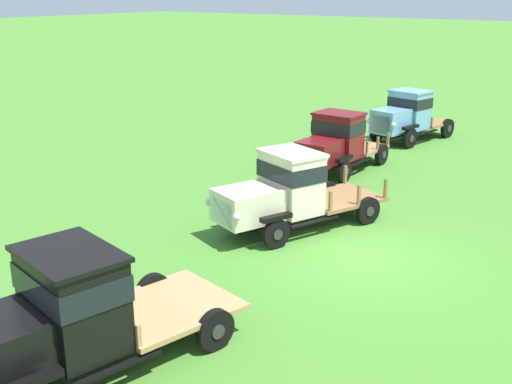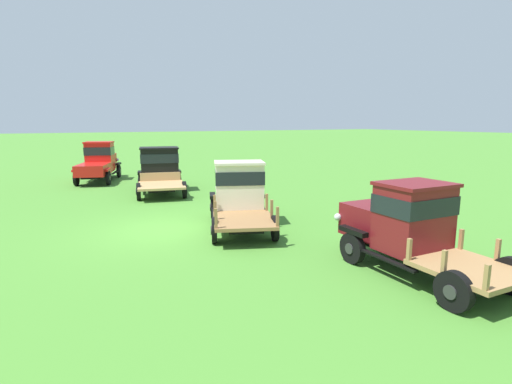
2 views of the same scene
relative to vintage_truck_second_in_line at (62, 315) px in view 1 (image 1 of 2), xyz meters
name	(u,v)px [view 1 (image 1 of 2)]	position (x,y,z in m)	size (l,w,h in m)	color
ground_plane	(366,257)	(7.51, -1.90, -1.15)	(240.00, 240.00, 0.00)	#47842D
vintage_truck_second_in_line	(62,315)	(0.00, 0.00, 0.00)	(5.63, 3.13, 2.22)	black
vintage_truck_midrow_center	(285,191)	(7.86, 0.71, -0.03)	(5.28, 3.32, 2.17)	black
vintage_truck_far_side	(335,142)	(13.67, 2.34, -0.04)	(4.53, 2.03, 2.13)	black
vintage_truck_back_of_row	(406,115)	(19.62, 2.20, -0.01)	(4.71, 2.56, 2.17)	black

